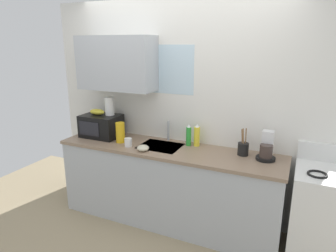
# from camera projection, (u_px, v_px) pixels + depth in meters

# --- Properties ---
(kitchen_wall_assembly) EXTENTS (3.29, 0.42, 2.50)m
(kitchen_wall_assembly) POSITION_uv_depth(u_px,v_px,m) (169.00, 102.00, 3.50)
(kitchen_wall_assembly) COLOR white
(kitchen_wall_assembly) RESTS_ON ground
(counter_unit) EXTENTS (2.52, 0.63, 0.90)m
(counter_unit) POSITION_uv_depth(u_px,v_px,m) (168.00, 184.00, 3.42)
(counter_unit) COLOR #B2B7BC
(counter_unit) RESTS_ON ground
(sink_faucet) EXTENTS (0.03, 0.03, 0.24)m
(sink_faucet) POSITION_uv_depth(u_px,v_px,m) (168.00, 131.00, 3.52)
(sink_faucet) COLOR #B2B5BA
(sink_faucet) RESTS_ON counter_unit
(stove_range) EXTENTS (0.60, 0.60, 1.08)m
(stove_range) POSITION_uv_depth(u_px,v_px,m) (325.00, 217.00, 2.78)
(stove_range) COLOR white
(stove_range) RESTS_ON ground
(microwave) EXTENTS (0.46, 0.35, 0.27)m
(microwave) POSITION_uv_depth(u_px,v_px,m) (101.00, 126.00, 3.67)
(microwave) COLOR black
(microwave) RESTS_ON counter_unit
(banana_bunch) EXTENTS (0.20, 0.11, 0.07)m
(banana_bunch) POSITION_uv_depth(u_px,v_px,m) (97.00, 112.00, 3.65)
(banana_bunch) COLOR gold
(banana_bunch) RESTS_ON microwave
(paper_towel_roll) EXTENTS (0.11, 0.11, 0.22)m
(paper_towel_roll) POSITION_uv_depth(u_px,v_px,m) (110.00, 106.00, 3.61)
(paper_towel_roll) COLOR white
(paper_towel_roll) RESTS_ON microwave
(coffee_maker) EXTENTS (0.19, 0.21, 0.28)m
(coffee_maker) POSITION_uv_depth(u_px,v_px,m) (267.00, 149.00, 2.95)
(coffee_maker) COLOR black
(coffee_maker) RESTS_ON counter_unit
(dish_soap_bottle_green) EXTENTS (0.06, 0.06, 0.25)m
(dish_soap_bottle_green) POSITION_uv_depth(u_px,v_px,m) (189.00, 135.00, 3.34)
(dish_soap_bottle_green) COLOR green
(dish_soap_bottle_green) RESTS_ON counter_unit
(dish_soap_bottle_yellow) EXTENTS (0.07, 0.07, 0.25)m
(dish_soap_bottle_yellow) POSITION_uv_depth(u_px,v_px,m) (197.00, 136.00, 3.33)
(dish_soap_bottle_yellow) COLOR yellow
(dish_soap_bottle_yellow) RESTS_ON counter_unit
(cereal_canister) EXTENTS (0.10, 0.10, 0.24)m
(cereal_canister) POSITION_uv_depth(u_px,v_px,m) (120.00, 132.00, 3.45)
(cereal_canister) COLOR gold
(cereal_canister) RESTS_ON counter_unit
(mug_white) EXTENTS (0.08, 0.08, 0.09)m
(mug_white) POSITION_uv_depth(u_px,v_px,m) (128.00, 142.00, 3.33)
(mug_white) COLOR white
(mug_white) RESTS_ON counter_unit
(utensil_crock) EXTENTS (0.11, 0.11, 0.29)m
(utensil_crock) POSITION_uv_depth(u_px,v_px,m) (243.00, 148.00, 3.06)
(utensil_crock) COLOR black
(utensil_crock) RESTS_ON counter_unit
(small_bowl) EXTENTS (0.13, 0.13, 0.06)m
(small_bowl) POSITION_uv_depth(u_px,v_px,m) (143.00, 148.00, 3.19)
(small_bowl) COLOR beige
(small_bowl) RESTS_ON counter_unit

